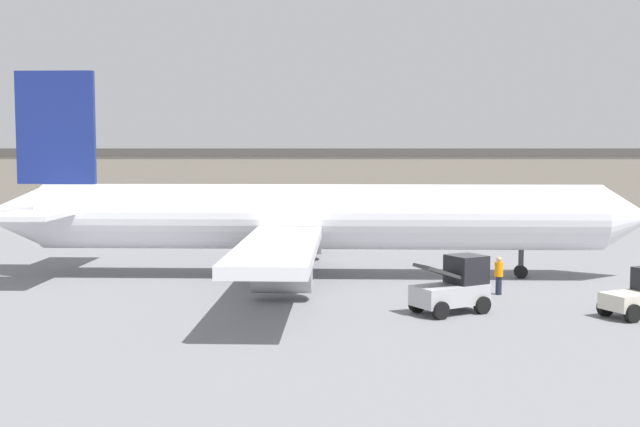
# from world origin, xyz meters

# --- Properties ---
(ground_plane) EXTENTS (400.00, 400.00, 0.00)m
(ground_plane) POSITION_xyz_m (0.00, 0.00, 0.00)
(ground_plane) COLOR slate
(terminal_building) EXTENTS (90.34, 11.90, 6.91)m
(terminal_building) POSITION_xyz_m (-8.59, 39.50, 3.46)
(terminal_building) COLOR gray
(terminal_building) RESTS_ON ground_plane
(airplane) EXTENTS (36.80, 31.77, 11.14)m
(airplane) POSITION_xyz_m (-0.96, 0.03, 3.24)
(airplane) COLOR white
(airplane) RESTS_ON ground_plane
(ground_crew_worker) EXTENTS (0.40, 0.40, 1.83)m
(ground_crew_worker) POSITION_xyz_m (8.59, -5.14, 0.97)
(ground_crew_worker) COLOR #1E2338
(ground_crew_worker) RESTS_ON ground_plane
(belt_loader_truck) EXTENTS (3.55, 3.12, 2.42)m
(belt_loader_truck) POSITION_xyz_m (5.80, -9.32, 1.13)
(belt_loader_truck) COLOR #B2B2B7
(belt_loader_truck) RESTS_ON ground_plane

